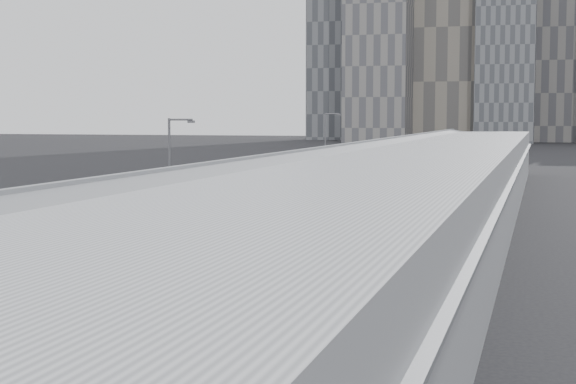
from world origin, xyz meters
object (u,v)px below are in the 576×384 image
at_px(bus_1, 38,304).
at_px(bus_4, 307,206).
at_px(bus_3, 244,228).
at_px(bus_7, 389,176).
at_px(bus_2, 165,258).
at_px(bus_8, 409,169).
at_px(shipping_container, 343,173).
at_px(bus_5, 342,190).
at_px(bus_9, 422,164).
at_px(bus_6, 366,183).
at_px(street_lamp_far, 327,146).
at_px(suv, 384,169).
at_px(bus_10, 432,160).
at_px(street_lamp_near, 172,171).

height_order(bus_1, bus_4, bus_1).
xyz_separation_m(bus_3, bus_7, (0.59, 55.15, 0.05)).
bearing_deg(bus_2, bus_8, 84.91).
bearing_deg(shipping_container, bus_7, -44.57).
bearing_deg(bus_1, bus_5, 92.47).
distance_m(bus_2, bus_4, 29.05).
bearing_deg(bus_9, bus_6, -85.05).
relative_size(bus_2, bus_5, 0.92).
xyz_separation_m(bus_3, bus_5, (0.01, 30.49, 0.11)).
xyz_separation_m(bus_2, bus_6, (0.27, 54.96, 0.13)).
xyz_separation_m(bus_1, bus_4, (0.14, 41.54, -0.12)).
xyz_separation_m(bus_1, bus_9, (0.88, 111.14, -0.01)).
xyz_separation_m(bus_9, street_lamp_far, (-7.63, -34.04, 3.87)).
xyz_separation_m(bus_8, suv, (-6.08, 13.73, -0.79)).
xyz_separation_m(bus_3, bus_6, (0.29, 41.88, 0.10)).
distance_m(bus_9, suv, 6.28).
bearing_deg(shipping_container, bus_9, 73.28).
xyz_separation_m(bus_10, suv, (-6.07, -14.27, -0.73)).
xyz_separation_m(bus_7, street_lamp_far, (-7.29, -3.62, 3.86)).
bearing_deg(bus_7, bus_10, 91.74).
bearing_deg(bus_8, bus_1, -85.71).
height_order(bus_2, street_lamp_far, street_lamp_far).
relative_size(bus_3, suv, 2.22).
xyz_separation_m(bus_8, street_lamp_near, (-7.15, -68.11, 3.61)).
distance_m(bus_8, bus_10, 28.00).
bearing_deg(street_lamp_near, shipping_container, 91.18).
bearing_deg(bus_6, suv, 94.83).
xyz_separation_m(bus_6, bus_7, (0.30, 13.27, -0.05)).
bearing_deg(street_lamp_far, bus_4, -79.03).
relative_size(bus_3, bus_4, 1.04).
height_order(bus_3, suv, bus_3).
bearing_deg(bus_5, bus_4, -85.49).
height_order(bus_1, street_lamp_far, street_lamp_far).
height_order(bus_9, street_lamp_far, street_lamp_far).
height_order(bus_7, shipping_container, bus_7).
distance_m(bus_4, bus_6, 25.91).
distance_m(bus_7, suv, 29.43).
relative_size(bus_3, bus_6, 0.94).
distance_m(bus_5, bus_6, 11.39).
distance_m(bus_8, street_lamp_far, 20.64).
xyz_separation_m(bus_2, bus_10, (0.95, 111.37, -0.02)).
relative_size(bus_1, bus_8, 1.02).
xyz_separation_m(bus_3, shipping_container, (-7.46, 64.64, -0.32)).
xyz_separation_m(bus_4, suv, (-5.30, 68.05, -0.71)).
bearing_deg(bus_2, suv, 88.59).
height_order(bus_3, bus_4, bus_3).
height_order(bus_4, bus_7, bus_7).
relative_size(bus_2, bus_4, 1.03).
bearing_deg(bus_8, street_lamp_near, -91.15).
distance_m(bus_6, street_lamp_near, 40.38).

